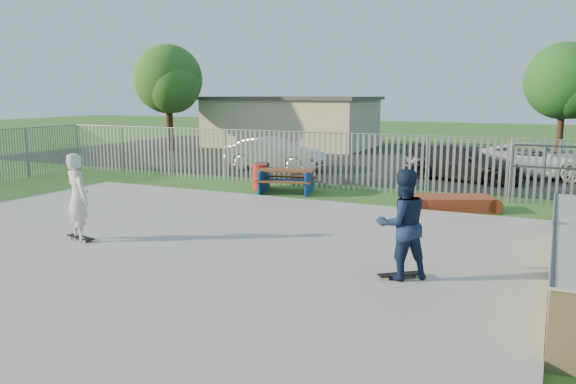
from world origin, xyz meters
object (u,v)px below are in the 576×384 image
at_px(skater_white, 78,197).
at_px(car_white, 534,160).
at_px(tree_mid, 564,81).
at_px(car_dark, 462,163).
at_px(car_silver, 275,154).
at_px(funbox, 454,203).
at_px(picnic_table, 286,181).
at_px(trash_bin_red, 260,177).
at_px(skater_navy, 402,224).
at_px(tree_left, 168,79).
at_px(trash_bin_grey, 262,175).

bearing_deg(skater_white, car_white, -96.81).
bearing_deg(tree_mid, car_dark, -109.93).
bearing_deg(car_white, car_dark, 131.44).
height_order(car_silver, car_white, car_silver).
bearing_deg(car_dark, funbox, -161.33).
bearing_deg(skater_white, picnic_table, -75.68).
distance_m(trash_bin_red, car_dark, 8.07).
bearing_deg(car_dark, tree_mid, -7.81).
bearing_deg(funbox, picnic_table, 149.68).
relative_size(picnic_table, funbox, 0.95).
distance_m(car_silver, car_white, 10.80).
distance_m(car_white, skater_navy, 15.29).
bearing_deg(tree_left, car_silver, -28.49).
bearing_deg(trash_bin_grey, trash_bin_red, -72.10).
distance_m(picnic_table, trash_bin_red, 1.19).
relative_size(car_dark, tree_mid, 0.78).
xyz_separation_m(car_white, skater_white, (-8.62, -15.72, 0.41)).
bearing_deg(trash_bin_red, funbox, -7.26).
bearing_deg(skater_white, tree_mid, -90.54).
bearing_deg(skater_white, funbox, -109.91).
height_order(car_white, skater_white, skater_white).
xyz_separation_m(car_white, skater_navy, (-1.54, -15.21, 0.41)).
relative_size(funbox, trash_bin_red, 2.63).
height_order(picnic_table, car_silver, car_silver).
bearing_deg(funbox, tree_mid, 56.00).
distance_m(picnic_table, skater_navy, 9.80).
bearing_deg(picnic_table, skater_navy, -66.09).
height_order(car_white, tree_left, tree_left).
distance_m(trash_bin_red, trash_bin_grey, 0.44).
xyz_separation_m(picnic_table, tree_left, (-12.75, 10.28, 3.80)).
bearing_deg(funbox, trash_bin_grey, 145.44).
relative_size(picnic_table, car_dark, 0.48).
height_order(trash_bin_grey, car_dark, car_dark).
relative_size(picnic_table, trash_bin_grey, 2.49).
xyz_separation_m(trash_bin_red, skater_navy, (7.14, -7.99, 0.67)).
distance_m(car_white, tree_mid, 8.00).
bearing_deg(car_dark, skater_white, 167.96).
xyz_separation_m(funbox, tree_mid, (2.68, 15.34, 3.78)).
bearing_deg(car_white, car_silver, 105.30).
bearing_deg(car_silver, tree_mid, -51.21).
bearing_deg(skater_navy, picnic_table, -91.20).
height_order(picnic_table, car_white, car_white).
bearing_deg(trash_bin_red, car_white, 39.73).
xyz_separation_m(trash_bin_red, trash_bin_grey, (-0.14, 0.42, 0.00)).
bearing_deg(car_dark, trash_bin_grey, 139.00).
xyz_separation_m(car_silver, car_dark, (8.02, 0.44, -0.04)).
height_order(picnic_table, car_dark, car_dark).
bearing_deg(car_silver, trash_bin_grey, -160.30).
relative_size(car_dark, skater_white, 2.40).
distance_m(car_dark, skater_white, 14.98).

